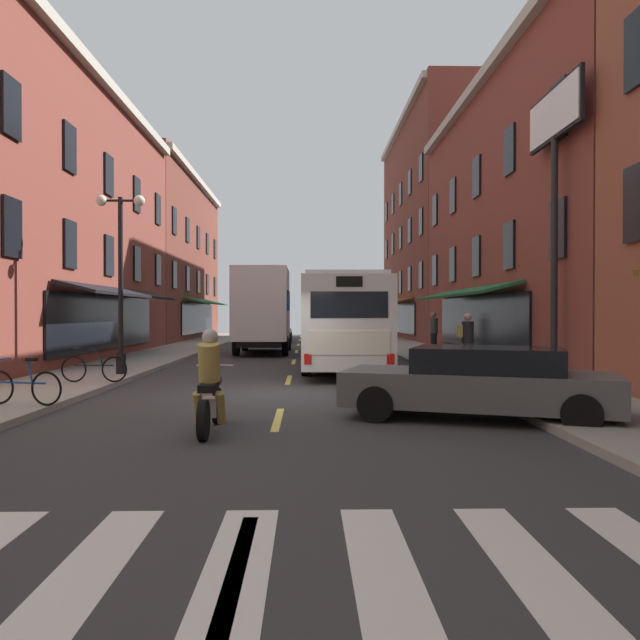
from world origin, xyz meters
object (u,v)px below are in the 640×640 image
box_truck (263,311)px  street_lamp_twin (121,275)px  motorcycle_rider (210,388)px  bicycle_near (23,386)px  sedan_mid (480,382)px  transit_bus (341,321)px  pedestrian_near (467,340)px  sedan_near (276,332)px  bicycle_mid (94,368)px  pedestrian_rear (434,332)px  billboard_sign (555,154)px

box_truck → street_lamp_twin: 11.61m
motorcycle_rider → box_truck: bearing=91.5°
bicycle_near → street_lamp_twin: 6.60m
sedan_mid → bicycle_near: sedan_mid is taller
transit_bus → sedan_mid: (1.88, -11.13, -0.96)m
box_truck → pedestrian_near: box_truck is taller
sedan_near → motorcycle_rider: 30.42m
transit_bus → sedan_mid: bearing=-80.4°
motorcycle_rider → bicycle_mid: motorcycle_rider is taller
box_truck → pedestrian_rear: box_truck is taller
sedan_near → street_lamp_twin: street_lamp_twin is taller
box_truck → transit_bus: bearing=-65.0°
transit_bus → pedestrian_rear: transit_bus is taller
sedan_mid → motorcycle_rider: size_ratio=2.44×
billboard_sign → transit_bus: bearing=131.5°
transit_bus → street_lamp_twin: (-6.67, -4.02, 1.40)m
transit_bus → street_lamp_twin: street_lamp_twin is taller
pedestrian_rear → street_lamp_twin: 14.48m
box_truck → pedestrian_near: size_ratio=3.86×
sedan_mid → pedestrian_rear: 16.41m
billboard_sign → pedestrian_rear: (-0.88, 11.08, -5.03)m
billboard_sign → box_truck: 16.15m
billboard_sign → sedan_near: billboard_sign is taller
billboard_sign → sedan_mid: size_ratio=1.53×
billboard_sign → bicycle_near: 13.88m
box_truck → bicycle_near: (-3.42, -17.15, -1.50)m
transit_bus → motorcycle_rider: transit_bus is taller
billboard_sign → pedestrian_near: billboard_sign is taller
billboard_sign → street_lamp_twin: bearing=170.6°
transit_bus → pedestrian_near: bearing=-44.0°
motorcycle_rider → bicycle_mid: (-3.91, 5.95, -0.21)m
motorcycle_rider → pedestrian_rear: bearing=67.3°
sedan_mid → motorcycle_rider: bearing=-167.6°
transit_bus → sedan_near: (-3.24, 18.27, -0.97)m
billboard_sign → pedestrian_rear: size_ratio=4.27×
sedan_mid → street_lamp_twin: (-8.54, 7.11, 2.36)m
sedan_mid → bicycle_near: (-8.58, 1.02, -0.17)m
sedan_mid → pedestrian_near: size_ratio=2.85×
transit_bus → pedestrian_rear: bearing=48.9°
sedan_mid → street_lamp_twin: size_ratio=0.97×
billboard_sign → sedan_mid: bearing=-123.8°
transit_bus → pedestrian_rear: (4.42, 5.08, -0.56)m
box_truck → bicycle_near: box_truck is taller
billboard_sign → sedan_near: bearing=109.4°
bicycle_near → box_truck: bearing=78.7°
pedestrian_near → pedestrian_rear: 8.64m
billboard_sign → bicycle_mid: size_ratio=4.50×
bicycle_mid → pedestrian_near: pedestrian_near is taller
bicycle_near → transit_bus: bearing=56.4°
billboard_sign → pedestrian_near: bearing=123.9°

